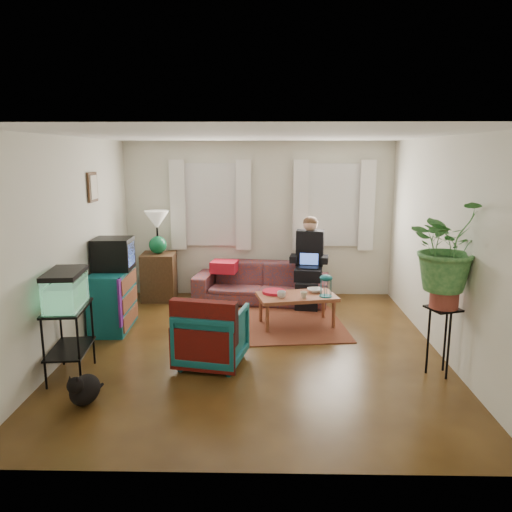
{
  "coord_description": "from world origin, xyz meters",
  "views": [
    {
      "loc": [
        0.13,
        -5.9,
        2.39
      ],
      "look_at": [
        0.0,
        0.4,
        1.1
      ],
      "focal_mm": 35.0,
      "sensor_mm": 36.0,
      "label": 1
    }
  ],
  "objects_px": {
    "armchair": "(212,333)",
    "coffee_table": "(297,310)",
    "plant_stand": "(441,341)",
    "dresser": "(113,300)",
    "side_table": "(159,277)",
    "aquarium_stand": "(70,342)",
    "sofa": "(261,276)"
  },
  "relations": [
    {
      "from": "armchair",
      "to": "coffee_table",
      "type": "bearing_deg",
      "value": -116.72
    },
    {
      "from": "coffee_table",
      "to": "plant_stand",
      "type": "relative_size",
      "value": 1.41
    },
    {
      "from": "dresser",
      "to": "armchair",
      "type": "relative_size",
      "value": 1.23
    },
    {
      "from": "side_table",
      "to": "armchair",
      "type": "relative_size",
      "value": 1.05
    },
    {
      "from": "side_table",
      "to": "aquarium_stand",
      "type": "distance_m",
      "value": 2.97
    },
    {
      "from": "aquarium_stand",
      "to": "plant_stand",
      "type": "height_order",
      "value": "aquarium_stand"
    },
    {
      "from": "dresser",
      "to": "aquarium_stand",
      "type": "relative_size",
      "value": 1.17
    },
    {
      "from": "side_table",
      "to": "coffee_table",
      "type": "relative_size",
      "value": 0.72
    },
    {
      "from": "sofa",
      "to": "side_table",
      "type": "distance_m",
      "value": 1.7
    },
    {
      "from": "dresser",
      "to": "plant_stand",
      "type": "bearing_deg",
      "value": -21.05
    },
    {
      "from": "coffee_table",
      "to": "plant_stand",
      "type": "bearing_deg",
      "value": -58.84
    },
    {
      "from": "dresser",
      "to": "coffee_table",
      "type": "relative_size",
      "value": 0.85
    },
    {
      "from": "armchair",
      "to": "side_table",
      "type": "bearing_deg",
      "value": -54.22
    },
    {
      "from": "plant_stand",
      "to": "armchair",
      "type": "bearing_deg",
      "value": 174.58
    },
    {
      "from": "plant_stand",
      "to": "sofa",
      "type": "bearing_deg",
      "value": 125.81
    },
    {
      "from": "aquarium_stand",
      "to": "armchair",
      "type": "distance_m",
      "value": 1.55
    },
    {
      "from": "side_table",
      "to": "coffee_table",
      "type": "xyz_separation_m",
      "value": [
        2.21,
        -1.25,
        -0.17
      ]
    },
    {
      "from": "dresser",
      "to": "sofa",
      "type": "bearing_deg",
      "value": 31.72
    },
    {
      "from": "plant_stand",
      "to": "side_table",
      "type": "bearing_deg",
      "value": 142.55
    },
    {
      "from": "dresser",
      "to": "coffee_table",
      "type": "distance_m",
      "value": 2.57
    },
    {
      "from": "sofa",
      "to": "aquarium_stand",
      "type": "bearing_deg",
      "value": -116.56
    },
    {
      "from": "sofa",
      "to": "plant_stand",
      "type": "xyz_separation_m",
      "value": [
        1.99,
        -2.76,
        -0.04
      ]
    },
    {
      "from": "armchair",
      "to": "plant_stand",
      "type": "bearing_deg",
      "value": -173.77
    },
    {
      "from": "side_table",
      "to": "aquarium_stand",
      "type": "bearing_deg",
      "value": -96.77
    },
    {
      "from": "dresser",
      "to": "armchair",
      "type": "xyz_separation_m",
      "value": [
        1.5,
        -1.16,
        -0.04
      ]
    },
    {
      "from": "dresser",
      "to": "coffee_table",
      "type": "height_order",
      "value": "dresser"
    },
    {
      "from": "sofa",
      "to": "coffee_table",
      "type": "xyz_separation_m",
      "value": [
        0.51,
        -1.18,
        -0.2
      ]
    },
    {
      "from": "dresser",
      "to": "armchair",
      "type": "bearing_deg",
      "value": -39.63
    },
    {
      "from": "side_table",
      "to": "aquarium_stand",
      "type": "relative_size",
      "value": 1.0
    },
    {
      "from": "aquarium_stand",
      "to": "coffee_table",
      "type": "distance_m",
      "value": 3.08
    },
    {
      "from": "sofa",
      "to": "coffee_table",
      "type": "bearing_deg",
      "value": -57.7
    },
    {
      "from": "dresser",
      "to": "armchair",
      "type": "distance_m",
      "value": 1.9
    }
  ]
}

